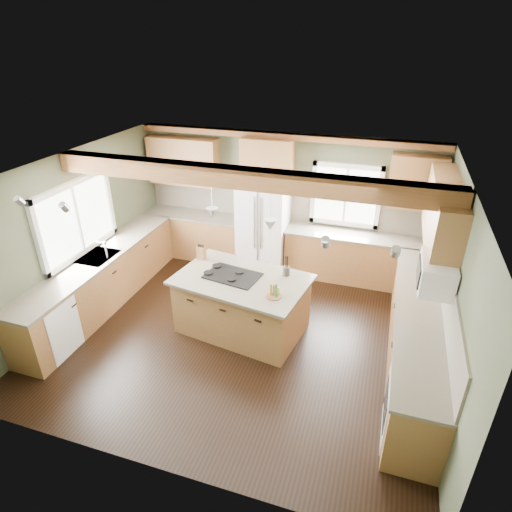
% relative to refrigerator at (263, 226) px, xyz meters
% --- Properties ---
extents(floor, '(5.60, 5.60, 0.00)m').
position_rel_refrigerator_xyz_m(floor, '(0.30, -2.12, -0.90)').
color(floor, black).
rests_on(floor, ground).
extents(ceiling, '(5.60, 5.60, 0.00)m').
position_rel_refrigerator_xyz_m(ceiling, '(0.30, -2.12, 1.70)').
color(ceiling, silver).
rests_on(ceiling, wall_back).
extents(wall_back, '(5.60, 0.00, 5.60)m').
position_rel_refrigerator_xyz_m(wall_back, '(0.30, 0.38, 0.40)').
color(wall_back, '#414A34').
rests_on(wall_back, ground).
extents(wall_left, '(0.00, 5.00, 5.00)m').
position_rel_refrigerator_xyz_m(wall_left, '(-2.50, -2.12, 0.40)').
color(wall_left, '#414A34').
rests_on(wall_left, ground).
extents(wall_right, '(0.00, 5.00, 5.00)m').
position_rel_refrigerator_xyz_m(wall_right, '(3.10, -2.12, 0.40)').
color(wall_right, '#414A34').
rests_on(wall_right, ground).
extents(ceiling_beam, '(5.55, 0.26, 0.26)m').
position_rel_refrigerator_xyz_m(ceiling_beam, '(0.30, -2.02, 1.57)').
color(ceiling_beam, brown).
rests_on(ceiling_beam, ceiling).
extents(soffit_trim, '(5.55, 0.20, 0.10)m').
position_rel_refrigerator_xyz_m(soffit_trim, '(0.30, 0.28, 1.64)').
color(soffit_trim, brown).
rests_on(soffit_trim, ceiling).
extents(backsplash_back, '(5.58, 0.03, 0.58)m').
position_rel_refrigerator_xyz_m(backsplash_back, '(0.30, 0.36, 0.31)').
color(backsplash_back, brown).
rests_on(backsplash_back, wall_back).
extents(backsplash_right, '(0.03, 3.70, 0.58)m').
position_rel_refrigerator_xyz_m(backsplash_right, '(3.08, -2.07, 0.31)').
color(backsplash_right, brown).
rests_on(backsplash_right, wall_right).
extents(base_cab_back_left, '(2.02, 0.60, 0.88)m').
position_rel_refrigerator_xyz_m(base_cab_back_left, '(-1.49, 0.08, -0.46)').
color(base_cab_back_left, brown).
rests_on(base_cab_back_left, floor).
extents(counter_back_left, '(2.06, 0.64, 0.04)m').
position_rel_refrigerator_xyz_m(counter_back_left, '(-1.49, 0.08, 0.00)').
color(counter_back_left, '#473F34').
rests_on(counter_back_left, base_cab_back_left).
extents(base_cab_back_right, '(2.62, 0.60, 0.88)m').
position_rel_refrigerator_xyz_m(base_cab_back_right, '(1.79, 0.08, -0.46)').
color(base_cab_back_right, brown).
rests_on(base_cab_back_right, floor).
extents(counter_back_right, '(2.66, 0.64, 0.04)m').
position_rel_refrigerator_xyz_m(counter_back_right, '(1.79, 0.08, 0.00)').
color(counter_back_right, '#473F34').
rests_on(counter_back_right, base_cab_back_right).
extents(base_cab_left, '(0.60, 3.70, 0.88)m').
position_rel_refrigerator_xyz_m(base_cab_left, '(-2.20, -2.07, -0.46)').
color(base_cab_left, brown).
rests_on(base_cab_left, floor).
extents(counter_left, '(0.64, 3.74, 0.04)m').
position_rel_refrigerator_xyz_m(counter_left, '(-2.20, -2.07, 0.00)').
color(counter_left, '#473F34').
rests_on(counter_left, base_cab_left).
extents(base_cab_right, '(0.60, 3.70, 0.88)m').
position_rel_refrigerator_xyz_m(base_cab_right, '(2.80, -2.07, -0.46)').
color(base_cab_right, brown).
rests_on(base_cab_right, floor).
extents(counter_right, '(0.64, 3.74, 0.04)m').
position_rel_refrigerator_xyz_m(counter_right, '(2.80, -2.07, 0.00)').
color(counter_right, '#473F34').
rests_on(counter_right, base_cab_right).
extents(upper_cab_back_left, '(1.40, 0.35, 0.90)m').
position_rel_refrigerator_xyz_m(upper_cab_back_left, '(-1.69, 0.21, 1.05)').
color(upper_cab_back_left, brown).
rests_on(upper_cab_back_left, wall_back).
extents(upper_cab_over_fridge, '(0.96, 0.35, 0.70)m').
position_rel_refrigerator_xyz_m(upper_cab_over_fridge, '(-0.00, 0.21, 1.25)').
color(upper_cab_over_fridge, brown).
rests_on(upper_cab_over_fridge, wall_back).
extents(upper_cab_right, '(0.35, 2.20, 0.90)m').
position_rel_refrigerator_xyz_m(upper_cab_right, '(2.92, -1.22, 1.05)').
color(upper_cab_right, brown).
rests_on(upper_cab_right, wall_right).
extents(upper_cab_back_corner, '(0.90, 0.35, 0.90)m').
position_rel_refrigerator_xyz_m(upper_cab_back_corner, '(2.60, 0.21, 1.05)').
color(upper_cab_back_corner, brown).
rests_on(upper_cab_back_corner, wall_back).
extents(window_left, '(0.04, 1.60, 1.05)m').
position_rel_refrigerator_xyz_m(window_left, '(-2.48, -2.07, 0.65)').
color(window_left, white).
rests_on(window_left, wall_left).
extents(window_back, '(1.10, 0.04, 1.00)m').
position_rel_refrigerator_xyz_m(window_back, '(1.45, 0.36, 0.65)').
color(window_back, white).
rests_on(window_back, wall_back).
extents(sink, '(0.50, 0.65, 0.03)m').
position_rel_refrigerator_xyz_m(sink, '(-2.20, -2.07, 0.01)').
color(sink, '#262628').
rests_on(sink, counter_left).
extents(faucet, '(0.02, 0.02, 0.28)m').
position_rel_refrigerator_xyz_m(faucet, '(-2.02, -2.07, 0.15)').
color(faucet, '#B2B2B7').
rests_on(faucet, sink).
extents(dishwasher, '(0.60, 0.60, 0.84)m').
position_rel_refrigerator_xyz_m(dishwasher, '(-2.19, -3.37, -0.47)').
color(dishwasher, white).
rests_on(dishwasher, floor).
extents(oven, '(0.60, 0.72, 0.84)m').
position_rel_refrigerator_xyz_m(oven, '(2.79, -3.37, -0.47)').
color(oven, white).
rests_on(oven, floor).
extents(microwave, '(0.40, 0.70, 0.38)m').
position_rel_refrigerator_xyz_m(microwave, '(2.88, -2.17, 0.65)').
color(microwave, white).
rests_on(microwave, wall_right).
extents(pendant_left, '(0.18, 0.18, 0.16)m').
position_rel_refrigerator_xyz_m(pendant_left, '(-0.17, -1.95, 0.98)').
color(pendant_left, '#B2B2B7').
rests_on(pendant_left, ceiling).
extents(pendant_right, '(0.18, 0.18, 0.16)m').
position_rel_refrigerator_xyz_m(pendant_right, '(0.73, -2.09, 0.98)').
color(pendant_right, '#B2B2B7').
rests_on(pendant_right, ceiling).
extents(refrigerator, '(0.90, 0.74, 1.80)m').
position_rel_refrigerator_xyz_m(refrigerator, '(0.00, 0.00, 0.00)').
color(refrigerator, white).
rests_on(refrigerator, floor).
extents(island, '(1.97, 1.39, 0.88)m').
position_rel_refrigerator_xyz_m(island, '(0.28, -2.02, -0.46)').
color(island, brown).
rests_on(island, floor).
extents(island_top, '(2.11, 1.52, 0.04)m').
position_rel_refrigerator_xyz_m(island_top, '(0.28, -2.02, 0.00)').
color(island_top, '#473F34').
rests_on(island_top, island).
extents(cooktop, '(0.86, 0.64, 0.02)m').
position_rel_refrigerator_xyz_m(cooktop, '(0.13, -2.00, 0.03)').
color(cooktop, black).
rests_on(cooktop, island_top).
extents(knife_block, '(0.14, 0.11, 0.21)m').
position_rel_refrigerator_xyz_m(knife_block, '(-0.55, -1.63, 0.13)').
color(knife_block, brown).
rests_on(knife_block, island_top).
extents(utensil_crock, '(0.14, 0.14, 0.14)m').
position_rel_refrigerator_xyz_m(utensil_crock, '(0.88, -1.71, 0.09)').
color(utensil_crock, '#3B352F').
rests_on(utensil_crock, island_top).
extents(bottle_tray, '(0.27, 0.27, 0.21)m').
position_rel_refrigerator_xyz_m(bottle_tray, '(0.86, -2.34, 0.12)').
color(bottle_tray, brown).
rests_on(bottle_tray, island_top).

